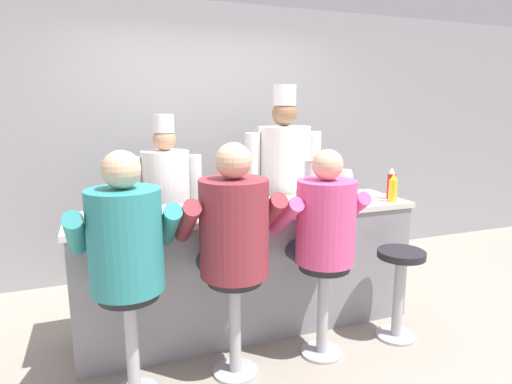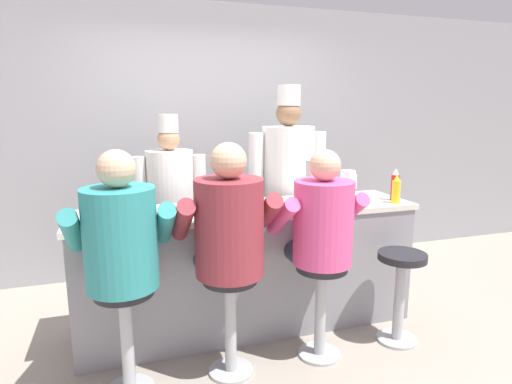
% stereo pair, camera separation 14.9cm
% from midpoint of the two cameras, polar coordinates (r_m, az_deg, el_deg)
% --- Properties ---
extents(ground_plane, '(20.00, 20.00, 0.00)m').
position_cam_midpoint_polar(ground_plane, '(3.29, -0.39, -19.65)').
color(ground_plane, '#9E9384').
extents(wall_back, '(10.00, 0.06, 2.70)m').
position_cam_midpoint_polar(wall_back, '(4.45, -7.93, 6.78)').
color(wall_back, '#99999E').
rests_on(wall_back, ground_plane).
extents(diner_counter, '(2.56, 0.62, 0.95)m').
position_cam_midpoint_polar(diner_counter, '(3.34, -2.26, -10.02)').
color(diner_counter, gray).
rests_on(diner_counter, ground_plane).
extents(ketchup_bottle_red, '(0.06, 0.06, 0.26)m').
position_cam_midpoint_polar(ketchup_bottle_red, '(3.63, 16.45, 1.02)').
color(ketchup_bottle_red, red).
rests_on(ketchup_bottle_red, diner_counter).
extents(mustard_bottle_yellow, '(0.06, 0.06, 0.23)m').
position_cam_midpoint_polar(mustard_bottle_yellow, '(3.52, 16.65, 0.46)').
color(mustard_bottle_yellow, yellow).
rests_on(mustard_bottle_yellow, diner_counter).
extents(hot_sauce_bottle_orange, '(0.03, 0.03, 0.15)m').
position_cam_midpoint_polar(hot_sauce_bottle_orange, '(3.13, 4.29, -1.03)').
color(hot_sauce_bottle_orange, orange).
rests_on(hot_sauce_bottle_orange, diner_counter).
extents(water_pitcher_clear, '(0.15, 0.13, 0.22)m').
position_cam_midpoint_polar(water_pitcher_clear, '(3.71, 10.55, 1.29)').
color(water_pitcher_clear, silver).
rests_on(water_pitcher_clear, diner_counter).
extents(breakfast_plate, '(0.25, 0.25, 0.05)m').
position_cam_midpoint_polar(breakfast_plate, '(3.02, -22.40, -3.44)').
color(breakfast_plate, white).
rests_on(breakfast_plate, diner_counter).
extents(cereal_bowl, '(0.13, 0.13, 0.05)m').
position_cam_midpoint_polar(cereal_bowl, '(2.88, -17.91, -3.66)').
color(cereal_bowl, white).
rests_on(cereal_bowl, diner_counter).
extents(coffee_mug_tan, '(0.14, 0.09, 0.10)m').
position_cam_midpoint_polar(coffee_mug_tan, '(3.05, -17.79, -2.33)').
color(coffee_mug_tan, beige).
rests_on(coffee_mug_tan, diner_counter).
extents(cup_stack_steel, '(0.09, 0.09, 0.34)m').
position_cam_midpoint_polar(cup_stack_steel, '(3.36, 5.87, 1.46)').
color(cup_stack_steel, '#B7BABF').
rests_on(cup_stack_steel, diner_counter).
extents(diner_seated_teal, '(0.62, 0.61, 1.47)m').
position_cam_midpoint_polar(diner_seated_teal, '(2.56, -18.60, -6.92)').
color(diner_seated_teal, '#B2B5BA').
rests_on(diner_seated_teal, ground_plane).
extents(diner_seated_maroon, '(0.64, 0.63, 1.49)m').
position_cam_midpoint_polar(diner_seated_maroon, '(2.64, -4.80, -5.52)').
color(diner_seated_maroon, '#B2B5BA').
rests_on(diner_seated_maroon, ground_plane).
extents(diner_seated_pink, '(0.59, 0.58, 1.43)m').
position_cam_midpoint_polar(diner_seated_pink, '(2.87, 7.45, -4.79)').
color(diner_seated_pink, '#B2B5BA').
rests_on(diner_seated_pink, ground_plane).
extents(empty_stool_round, '(0.34, 0.34, 0.67)m').
position_cam_midpoint_polar(empty_stool_round, '(3.32, 17.35, -11.14)').
color(empty_stool_round, '#B2B5BA').
rests_on(empty_stool_round, ground_plane).
extents(cook_in_whites_near, '(0.64, 0.41, 1.63)m').
position_cam_midpoint_polar(cook_in_whites_near, '(3.86, -12.90, -0.91)').
color(cook_in_whites_near, '#232328').
rests_on(cook_in_whites_near, ground_plane).
extents(cook_in_whites_far, '(0.73, 0.47, 1.88)m').
position_cam_midpoint_polar(cook_in_whites_far, '(3.91, 2.61, 1.60)').
color(cook_in_whites_far, '#232328').
rests_on(cook_in_whites_far, ground_plane).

